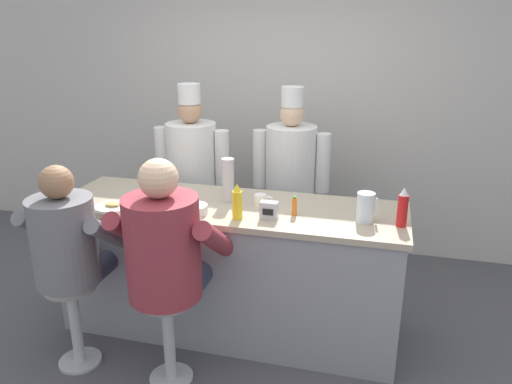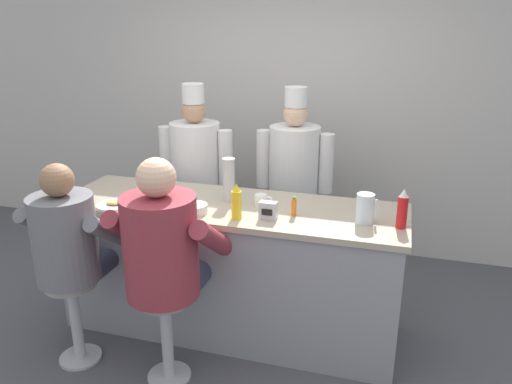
% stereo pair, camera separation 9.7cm
% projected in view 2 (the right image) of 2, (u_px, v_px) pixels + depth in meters
% --- Properties ---
extents(ground_plane, '(20.00, 20.00, 0.00)m').
position_uv_depth(ground_plane, '(214.00, 355.00, 3.38)').
color(ground_plane, '#4C4C51').
extents(wall_back, '(10.00, 0.06, 2.70)m').
position_uv_depth(wall_back, '(285.00, 109.00, 4.76)').
color(wall_back, beige).
rests_on(wall_back, ground_plane).
extents(diner_counter, '(2.39, 0.74, 0.96)m').
position_uv_depth(diner_counter, '(231.00, 267.00, 3.56)').
color(diner_counter, gray).
rests_on(diner_counter, ground_plane).
extents(ketchup_bottle_red, '(0.06, 0.06, 0.25)m').
position_uv_depth(ketchup_bottle_red, '(402.00, 210.00, 2.98)').
color(ketchup_bottle_red, red).
rests_on(ketchup_bottle_red, diner_counter).
extents(mustard_bottle_yellow, '(0.06, 0.06, 0.23)m').
position_uv_depth(mustard_bottle_yellow, '(236.00, 202.00, 3.13)').
color(mustard_bottle_yellow, yellow).
rests_on(mustard_bottle_yellow, diner_counter).
extents(hot_sauce_bottle_orange, '(0.03, 0.03, 0.13)m').
position_uv_depth(hot_sauce_bottle_orange, '(294.00, 207.00, 3.19)').
color(hot_sauce_bottle_orange, orange).
rests_on(hot_sauce_bottle_orange, diner_counter).
extents(water_pitcher_clear, '(0.13, 0.11, 0.19)m').
position_uv_depth(water_pitcher_clear, '(365.00, 209.00, 3.06)').
color(water_pitcher_clear, silver).
rests_on(water_pitcher_clear, diner_counter).
extents(breakfast_plate, '(0.23, 0.23, 0.05)m').
position_uv_depth(breakfast_plate, '(114.00, 205.00, 3.36)').
color(breakfast_plate, white).
rests_on(breakfast_plate, diner_counter).
extents(cereal_bowl, '(0.17, 0.17, 0.06)m').
position_uv_depth(cereal_bowl, '(195.00, 209.00, 3.24)').
color(cereal_bowl, white).
rests_on(cereal_bowl, diner_counter).
extents(coffee_mug_tan, '(0.14, 0.09, 0.09)m').
position_uv_depth(coffee_mug_tan, '(159.00, 201.00, 3.32)').
color(coffee_mug_tan, beige).
rests_on(coffee_mug_tan, diner_counter).
extents(coffee_mug_white, '(0.13, 0.08, 0.08)m').
position_uv_depth(coffee_mug_white, '(261.00, 200.00, 3.37)').
color(coffee_mug_white, white).
rests_on(coffee_mug_white, diner_counter).
extents(cup_stack_steel, '(0.09, 0.09, 0.30)m').
position_uv_depth(cup_stack_steel, '(229.00, 180.00, 3.43)').
color(cup_stack_steel, '#B7BABF').
rests_on(cup_stack_steel, diner_counter).
extents(napkin_dispenser_chrome, '(0.11, 0.07, 0.11)m').
position_uv_depth(napkin_dispenser_chrome, '(268.00, 210.00, 3.14)').
color(napkin_dispenser_chrome, silver).
rests_on(napkin_dispenser_chrome, diner_counter).
extents(diner_seated_grey, '(0.59, 0.59, 1.36)m').
position_uv_depth(diner_seated_grey, '(69.00, 243.00, 3.11)').
color(diner_seated_grey, '#B2B5BA').
rests_on(diner_seated_grey, ground_plane).
extents(diner_seated_maroon, '(0.66, 0.65, 1.44)m').
position_uv_depth(diner_seated_maroon, '(164.00, 250.00, 2.93)').
color(diner_seated_maroon, '#B2B5BA').
rests_on(diner_seated_maroon, ground_plane).
extents(cook_in_whites_near, '(0.65, 0.42, 1.67)m').
position_uv_depth(cook_in_whites_near, '(196.00, 173.00, 4.25)').
color(cook_in_whites_near, '#232328').
rests_on(cook_in_whites_near, ground_plane).
extents(cook_in_whites_far, '(0.65, 0.42, 1.66)m').
position_uv_depth(cook_in_whites_far, '(294.00, 177.00, 4.16)').
color(cook_in_whites_far, '#232328').
rests_on(cook_in_whites_far, ground_plane).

